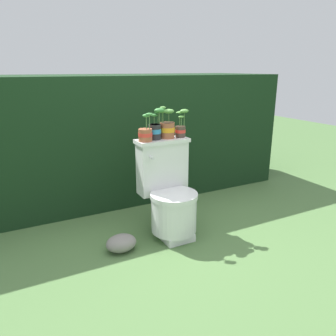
# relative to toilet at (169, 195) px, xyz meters

# --- Properties ---
(ground_plane) EXTENTS (12.00, 12.00, 0.00)m
(ground_plane) POSITION_rel_toilet_xyz_m (-0.05, -0.05, -0.33)
(ground_plane) COLOR #4C703D
(hedge_backdrop) EXTENTS (3.47, 1.08, 1.24)m
(hedge_backdrop) POSITION_rel_toilet_xyz_m (-0.05, 1.17, 0.29)
(hedge_backdrop) COLOR black
(hedge_backdrop) RESTS_ON ground
(toilet) EXTENTS (0.43, 0.48, 0.77)m
(toilet) POSITION_rel_toilet_xyz_m (0.00, 0.00, 0.00)
(toilet) COLOR silver
(toilet) RESTS_ON ground
(potted_plant_left) EXTENTS (0.11, 0.11, 0.22)m
(potted_plant_left) POSITION_rel_toilet_xyz_m (-0.15, 0.11, 0.50)
(potted_plant_left) COLOR #9E5638
(potted_plant_left) RESTS_ON toilet
(potted_plant_midleft) EXTENTS (0.13, 0.10, 0.24)m
(potted_plant_midleft) POSITION_rel_toilet_xyz_m (-0.05, 0.14, 0.52)
(potted_plant_midleft) COLOR #262628
(potted_plant_midleft) RESTS_ON toilet
(potted_plant_middle) EXTENTS (0.15, 0.12, 0.25)m
(potted_plant_middle) POSITION_rel_toilet_xyz_m (0.05, 0.14, 0.53)
(potted_plant_middle) COLOR #9E5638
(potted_plant_middle) RESTS_ON toilet
(potted_plant_midright) EXTENTS (0.11, 0.08, 0.23)m
(potted_plant_midright) POSITION_rel_toilet_xyz_m (0.17, 0.13, 0.51)
(potted_plant_midright) COLOR #47382D
(potted_plant_midright) RESTS_ON toilet
(garden_stone) EXTENTS (0.23, 0.18, 0.13)m
(garden_stone) POSITION_rel_toilet_xyz_m (-0.45, -0.09, -0.27)
(garden_stone) COLOR gray
(garden_stone) RESTS_ON ground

